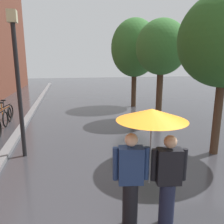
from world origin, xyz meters
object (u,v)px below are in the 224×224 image
object	(u,v)px
street_tree_2	(135,48)
street_lamp_post	(18,75)
parked_bicycle_7	(0,111)
couple_under_umbrella	(150,151)
street_tree_1	(161,48)

from	to	relation	value
street_tree_2	street_lamp_post	world-z (taller)	street_tree_2
parked_bicycle_7	couple_under_umbrella	xyz separation A→B (m)	(4.50, -8.58, 0.99)
parked_bicycle_7	street_tree_1	bearing A→B (deg)	-12.65
parked_bicycle_7	street_tree_2	bearing A→B (deg)	12.49
couple_under_umbrella	street_lamp_post	distance (m)	4.47
couple_under_umbrella	street_lamp_post	bearing A→B (deg)	125.97
street_tree_2	couple_under_umbrella	size ratio (longest dim) A/B	2.63
couple_under_umbrella	street_lamp_post	size ratio (longest dim) A/B	0.50
street_lamp_post	couple_under_umbrella	bearing A→B (deg)	-54.03
street_tree_1	street_lamp_post	bearing A→B (deg)	-150.19
street_tree_1	couple_under_umbrella	world-z (taller)	street_tree_1
street_tree_1	street_tree_2	xyz separation A→B (m)	(-0.20, 3.41, 0.19)
parked_bicycle_7	street_lamp_post	world-z (taller)	street_lamp_post
street_tree_1	street_tree_2	distance (m)	3.42
parked_bicycle_7	street_lamp_post	distance (m)	5.79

